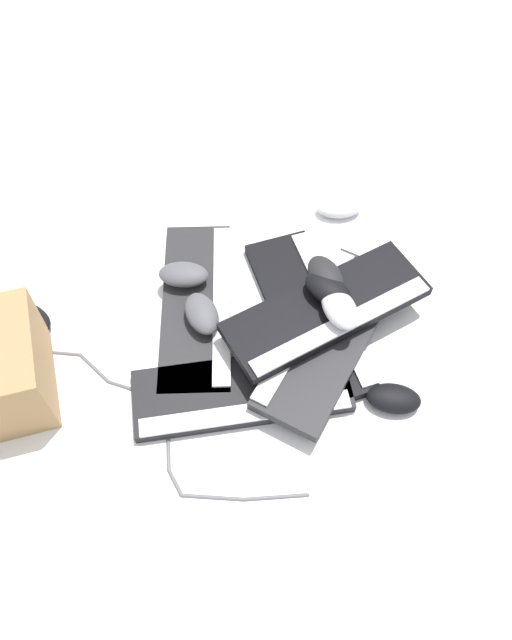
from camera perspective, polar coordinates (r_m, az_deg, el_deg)
ground_plane at (r=1.39m, az=-0.49°, el=1.31°), size 3.20×3.20×0.00m
keyboard_0 at (r=1.27m, az=-1.43°, el=-6.63°), size 0.21×0.46×0.03m
keyboard_1 at (r=1.37m, az=4.74°, el=0.55°), size 0.46×0.28×0.03m
keyboard_2 at (r=1.39m, az=-5.45°, el=1.33°), size 0.44×0.16×0.03m
keyboard_3 at (r=1.31m, az=6.50°, el=-1.50°), size 0.46×0.35×0.03m
keyboard_4 at (r=1.31m, az=6.39°, el=0.95°), size 0.35×0.46×0.03m
mouse_0 at (r=1.57m, az=7.47°, el=10.20°), size 0.07×0.11×0.04m
mouse_1 at (r=1.29m, az=12.32°, el=-7.03°), size 0.08×0.12×0.04m
mouse_2 at (r=1.33m, az=-5.11°, el=0.59°), size 0.13×0.10×0.04m
mouse_3 at (r=1.27m, az=7.52°, el=1.09°), size 0.13×0.10×0.04m
mouse_4 at (r=1.31m, az=6.26°, el=3.88°), size 0.13×0.10×0.04m
mouse_5 at (r=1.29m, az=6.48°, el=2.79°), size 0.12×0.13×0.04m
mouse_6 at (r=1.44m, az=-20.14°, el=0.13°), size 0.12×0.13×0.04m
mouse_7 at (r=1.39m, az=-6.78°, el=4.15°), size 0.07×0.11×0.04m
cable_0 at (r=1.29m, az=-11.46°, el=-8.42°), size 0.39×0.69×0.01m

